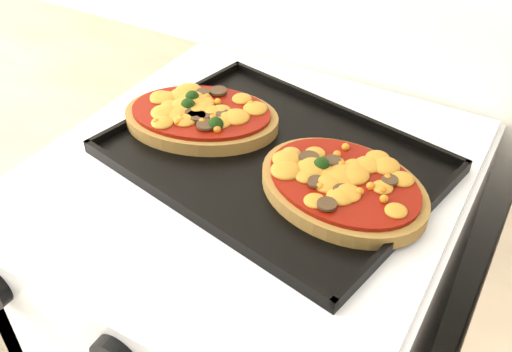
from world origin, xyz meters
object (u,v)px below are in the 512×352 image
Objects in this scene: baking_tray at (273,156)px; pizza_left at (201,115)px; stove at (254,345)px; pizza_right at (343,185)px.

pizza_left reaches higher than baking_tray.
pizza_right reaches higher than stove.
stove is at bearing 174.44° from pizza_right.
baking_tray reaches higher than stove.
pizza_left is at bearing 164.96° from stove.
pizza_left is (-0.11, 0.03, 0.48)m from stove.
baking_tray is (0.03, 0.01, 0.47)m from stove.
pizza_right is at bearing -9.77° from pizza_left.
pizza_left is at bearing -176.21° from baking_tray.
pizza_left is 1.02× the size of pizza_right.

